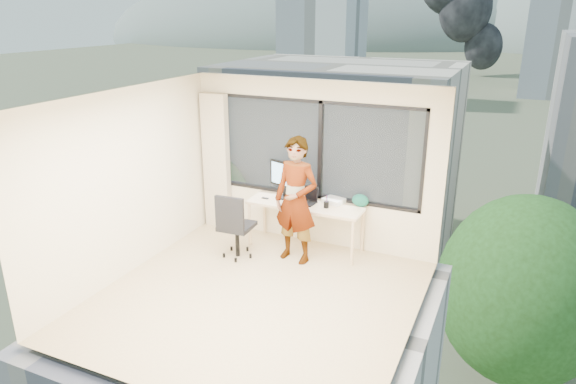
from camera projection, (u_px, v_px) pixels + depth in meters
The scene contains 24 objects.
floor at pixel (257, 298), 6.79m from camera, with size 4.00×4.00×0.01m, color #C9B783.
ceiling at pixel (252, 99), 5.93m from camera, with size 4.00×4.00×0.01m, color white.
wall_front at pixel (150, 277), 4.64m from camera, with size 4.00×0.01×2.60m, color beige.
wall_left at pixel (126, 184), 7.14m from camera, with size 0.01×4.00×2.60m, color beige.
wall_right at pixel (419, 232), 5.58m from camera, with size 0.01×4.00×2.60m, color beige.
window_wall at pixel (318, 150), 7.99m from camera, with size 3.30×0.16×1.55m, color black, non-canonical shape.
curtain at pixel (216, 162), 8.70m from camera, with size 0.45×0.14×2.30m, color beige.
desk at pixel (305, 226), 8.10m from camera, with size 1.80×0.60×0.75m, color #CEAA8A.
chair at pixel (237, 224), 7.78m from camera, with size 0.54×0.54×1.05m, color black, non-canonical shape.
person at pixel (296, 200), 7.54m from camera, with size 0.69×0.45×1.89m, color #2D2D33.
monitor at pixel (285, 180), 8.12m from camera, with size 0.60×0.13×0.60m, color black, non-canonical shape.
game_console at pixel (334, 201), 7.99m from camera, with size 0.30×0.25×0.07m, color white.
laptop at pixel (304, 196), 7.96m from camera, with size 0.34×0.36×0.22m, color black, non-canonical shape.
cellphone at pixel (265, 198), 8.18m from camera, with size 0.11×0.05×0.01m, color black.
pen_cup at pixel (326, 205), 7.79m from camera, with size 0.08×0.08×0.10m, color black.
handbag at pixel (360, 200), 7.82m from camera, with size 0.26×0.13×0.20m, color #0D5143.
exterior_ground at pixel (510, 94), 114.53m from camera, with size 400.00×400.00×0.04m, color #515B3D.
near_bldg_a at pixel (339, 161), 38.40m from camera, with size 16.00×12.00×14.00m, color beige.
far_tower_a at pixel (323, 29), 102.02m from camera, with size 14.00×14.00×28.00m, color silver.
far_tower_b at pixel (562, 23), 106.43m from camera, with size 13.00×13.00×30.00m, color silver.
far_tower_d at pixel (310, 32), 160.00m from camera, with size 16.00×14.00×22.00m, color silver.
hill_a at pixel (323, 39), 333.04m from camera, with size 288.00×216.00×90.00m, color slate.
tree_a at pixel (201, 221), 35.25m from camera, with size 7.00×7.00×8.00m, color #264918, non-canonical shape.
tree_b at pixel (519, 310), 23.86m from camera, with size 7.60×7.60×9.00m, color #264918, non-canonical shape.
Camera 1 is at (2.83, -5.25, 3.57)m, focal length 32.33 mm.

